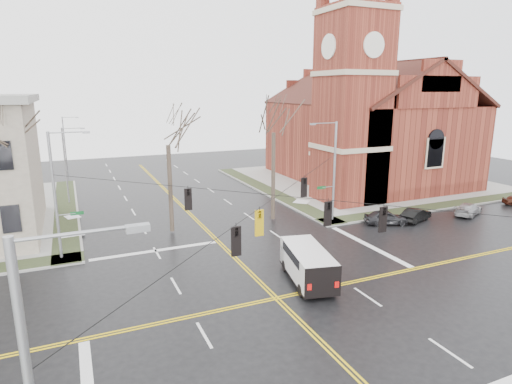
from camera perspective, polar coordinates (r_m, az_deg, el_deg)
name	(u,v)px	position (r m, az deg, el deg)	size (l,w,h in m)	color
ground	(276,298)	(25.76, 2.72, -13.97)	(120.00, 120.00, 0.00)	black
sidewalks	(276,297)	(25.73, 2.73, -13.82)	(80.00, 80.00, 0.17)	gray
road_markings	(276,298)	(25.76, 2.72, -13.96)	(100.00, 100.00, 0.01)	gold
church	(364,117)	(57.31, 14.23, 9.62)	(24.28, 27.48, 27.50)	maroon
signal_pole_ne	(333,169)	(39.17, 10.20, 3.08)	(2.75, 0.22, 9.00)	gray
signal_pole_nw	(57,192)	(32.69, -24.98, -0.03)	(2.75, 0.22, 9.00)	gray
span_wires	(278,195)	(23.56, 2.89, -0.46)	(23.02, 23.02, 0.03)	black
traffic_signals	(283,212)	(23.18, 3.61, -2.62)	(8.21, 8.26, 1.30)	black
streetlight_north_a	(67,162)	(48.99, -23.93, 3.62)	(2.30, 0.20, 8.00)	gray
streetlight_north_b	(66,142)	(68.83, -24.04, 6.13)	(2.30, 0.20, 8.00)	gray
cargo_van	(307,261)	(27.63, 6.76, -9.19)	(3.35, 5.97, 2.15)	white
parked_car_a	(386,217)	(40.40, 16.95, -3.25)	(1.55, 3.85, 1.31)	black
parked_car_b	(416,215)	(42.24, 20.53, -2.86)	(1.32, 3.77, 1.24)	black
parked_car_c	(468,209)	(46.40, 26.46, -2.04)	(1.66, 4.08, 1.18)	#AAAAAC
tree_nw_far	(7,141)	(34.00, -30.22, 5.91)	(4.00, 4.00, 11.69)	#362E22
tree_nw_near	(168,139)	(35.61, -11.67, 6.91)	(4.00, 4.00, 11.01)	#362E22
tree_ne	(274,127)	(38.43, 2.38, 8.69)	(4.00, 4.00, 11.99)	#362E22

